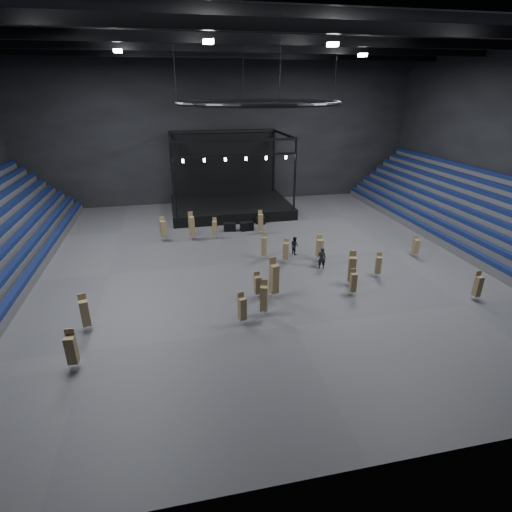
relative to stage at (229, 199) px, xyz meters
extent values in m
plane|color=#434345|center=(0.00, -16.24, -1.45)|extent=(50.00, 50.00, 0.00)
cube|color=black|center=(0.00, -16.24, 16.55)|extent=(50.00, 42.00, 0.20)
cube|color=black|center=(0.00, 4.76, 7.55)|extent=(50.00, 0.20, 18.00)
cube|color=black|center=(0.00, -37.24, 7.55)|extent=(50.00, 0.20, 18.00)
cube|color=#0E1A3F|center=(-18.12, -16.24, -0.50)|extent=(0.59, 40.00, 0.40)
cube|color=#0E1A3F|center=(-19.02, -16.24, 0.25)|extent=(0.59, 40.00, 0.40)
cube|color=#0E1A3F|center=(-19.91, -16.24, 1.00)|extent=(0.59, 40.00, 0.40)
cube|color=#48484B|center=(21.40, -16.24, -1.08)|extent=(7.20, 40.00, 0.75)
cube|color=#0E1A3F|center=(18.12, -16.24, -0.50)|extent=(0.59, 40.00, 0.40)
cube|color=#48484B|center=(21.85, -16.24, -0.70)|extent=(6.30, 40.00, 1.50)
cube|color=#0E1A3F|center=(19.02, -16.24, 0.25)|extent=(0.59, 40.00, 0.40)
cube|color=#48484B|center=(22.30, -16.24, -0.33)|extent=(5.40, 40.00, 2.25)
cube|color=#0E1A3F|center=(19.91, -16.24, 1.00)|extent=(0.59, 40.00, 0.40)
cube|color=#48484B|center=(22.75, -16.24, 0.05)|extent=(4.50, 40.00, 3.00)
cube|color=#0E1A3F|center=(20.82, -16.24, 1.75)|extent=(0.59, 40.00, 0.40)
cube|color=#48484B|center=(23.20, -16.24, 0.42)|extent=(3.60, 40.00, 3.75)
cube|color=#0E1A3F|center=(21.71, -16.24, 2.50)|extent=(0.59, 40.00, 0.40)
cube|color=#48484B|center=(23.65, -16.24, 0.80)|extent=(2.70, 40.00, 4.50)
cube|color=#0E1A3F|center=(22.61, -16.24, 3.25)|extent=(0.59, 40.00, 0.40)
cube|color=#48484B|center=(24.10, -16.24, 1.17)|extent=(1.80, 40.00, 5.25)
cube|color=#0E1A3F|center=(23.52, -16.24, 4.00)|extent=(0.59, 40.00, 0.40)
cube|color=#48484B|center=(24.55, -16.24, 1.55)|extent=(0.90, 40.00, 6.00)
cube|color=black|center=(0.00, -0.74, -0.85)|extent=(14.00, 10.00, 1.20)
cube|color=black|center=(0.00, 4.06, 3.75)|extent=(13.30, 0.30, 8.00)
cylinder|color=black|center=(-6.60, -5.34, 3.65)|extent=(0.24, 0.24, 7.80)
cylinder|color=black|center=(-6.60, 3.86, 3.65)|extent=(0.24, 0.24, 7.80)
cylinder|color=black|center=(6.60, -5.34, 3.65)|extent=(0.24, 0.24, 7.80)
cylinder|color=black|center=(6.60, 3.86, 3.65)|extent=(0.24, 0.24, 7.80)
cube|color=black|center=(0.00, -5.34, 7.55)|extent=(13.40, 0.25, 0.25)
cube|color=black|center=(0.00, 3.86, 7.55)|extent=(13.40, 0.25, 0.25)
cube|color=black|center=(0.00, -5.34, 6.05)|extent=(13.40, 0.20, 0.20)
cylinder|color=white|center=(-5.50, -5.34, 5.65)|extent=(0.24, 0.24, 0.35)
cylinder|color=white|center=(-3.30, -5.34, 5.65)|extent=(0.24, 0.24, 0.35)
cylinder|color=white|center=(-1.10, -5.34, 5.65)|extent=(0.24, 0.24, 0.35)
cylinder|color=white|center=(1.10, -5.34, 5.65)|extent=(0.24, 0.24, 0.35)
cylinder|color=white|center=(3.30, -5.34, 5.65)|extent=(0.24, 0.24, 0.35)
cylinder|color=white|center=(5.50, -5.34, 5.65)|extent=(0.24, 0.24, 0.35)
torus|color=black|center=(0.00, -16.24, 11.55)|extent=(12.30, 12.30, 0.30)
cylinder|color=black|center=(6.00, -16.24, 14.05)|extent=(0.04, 0.04, 5.00)
cylinder|color=black|center=(0.00, -10.24, 14.05)|extent=(0.04, 0.04, 5.00)
cylinder|color=black|center=(-6.00, -16.24, 14.05)|extent=(0.04, 0.04, 5.00)
cylinder|color=black|center=(0.00, -22.24, 14.05)|extent=(0.04, 0.04, 5.00)
cube|color=black|center=(0.00, -23.24, 15.75)|extent=(49.00, 0.35, 0.70)
cube|color=black|center=(0.00, -16.24, 15.75)|extent=(49.00, 0.35, 0.70)
cube|color=black|center=(0.00, -9.24, 15.75)|extent=(49.00, 0.35, 0.70)
cube|color=black|center=(0.00, -1.24, 15.75)|extent=(49.00, 0.35, 0.70)
cube|color=white|center=(-10.00, -12.24, 15.15)|extent=(0.60, 0.60, 0.25)
cube|color=white|center=(10.00, -12.24, 15.15)|extent=(0.60, 0.60, 0.25)
cube|color=white|center=(-4.00, -20.24, 15.15)|extent=(0.60, 0.60, 0.25)
cube|color=white|center=(4.00, -20.24, 15.15)|extent=(0.60, 0.60, 0.25)
cube|color=black|center=(-1.16, -7.69, -1.02)|extent=(1.37, 0.83, 0.86)
cube|color=black|center=(0.63, -7.90, -0.99)|extent=(1.44, 0.84, 0.92)
cube|color=black|center=(2.56, -6.04, -1.09)|extent=(1.21, 0.89, 0.73)
cylinder|color=silver|center=(2.08, -17.21, -1.25)|extent=(0.03, 0.03, 0.40)
cylinder|color=silver|center=(2.08, -16.84, -1.25)|extent=(0.03, 0.03, 0.40)
cylinder|color=silver|center=(2.46, -17.21, -1.25)|extent=(0.03, 0.03, 0.40)
cylinder|color=silver|center=(2.46, -16.84, -1.25)|extent=(0.03, 0.03, 0.40)
cube|color=#957E52|center=(2.27, -17.03, -0.32)|extent=(0.62, 0.62, 1.46)
cube|color=#957E52|center=(2.35, -16.84, 0.36)|extent=(0.45, 0.22, 0.80)
cylinder|color=silver|center=(5.25, -23.87, -1.27)|extent=(0.03, 0.03, 0.35)
cylinder|color=silver|center=(5.25, -23.53, -1.27)|extent=(0.03, 0.03, 0.35)
cylinder|color=silver|center=(5.58, -23.87, -1.27)|extent=(0.03, 0.03, 0.35)
cylinder|color=silver|center=(5.58, -23.53, -1.27)|extent=(0.03, 0.03, 0.35)
cube|color=#957E52|center=(5.41, -23.70, -0.40)|extent=(0.46, 0.46, 1.39)
cube|color=#957E52|center=(5.43, -23.52, 0.24)|extent=(0.41, 0.09, 0.77)
cylinder|color=silver|center=(-1.61, -22.74, -1.27)|extent=(0.03, 0.03, 0.37)
cylinder|color=silver|center=(-1.61, -22.40, -1.27)|extent=(0.03, 0.03, 0.37)
cylinder|color=silver|center=(-1.27, -22.74, -1.27)|extent=(0.03, 0.03, 0.37)
cylinder|color=silver|center=(-1.27, -22.40, -1.27)|extent=(0.03, 0.03, 0.37)
cube|color=#957E52|center=(-1.44, -22.57, -0.43)|extent=(0.50, 0.50, 1.31)
cube|color=#957E52|center=(-1.47, -22.39, 0.17)|extent=(0.42, 0.11, 0.72)
cylinder|color=silver|center=(8.51, -21.46, -1.28)|extent=(0.03, 0.03, 0.34)
cylinder|color=silver|center=(8.51, -21.13, -1.28)|extent=(0.03, 0.03, 0.34)
cylinder|color=silver|center=(8.83, -21.46, -1.28)|extent=(0.03, 0.03, 0.34)
cylinder|color=silver|center=(8.83, -21.13, -1.28)|extent=(0.03, 0.03, 0.34)
cube|color=#957E52|center=(8.67, -21.29, -0.41)|extent=(0.52, 0.52, 1.40)
cube|color=#957E52|center=(8.73, -21.13, 0.25)|extent=(0.39, 0.17, 0.77)
cylinder|color=silver|center=(-12.94, -24.70, -1.24)|extent=(0.03, 0.03, 0.42)
cylinder|color=silver|center=(-12.94, -24.30, -1.24)|extent=(0.03, 0.03, 0.42)
cylinder|color=silver|center=(-12.54, -24.70, -1.24)|extent=(0.03, 0.03, 0.42)
cylinder|color=silver|center=(-12.54, -24.30, -1.24)|extent=(0.03, 0.03, 0.42)
cube|color=#957E52|center=(-12.74, -24.50, -0.19)|extent=(0.60, 0.60, 1.69)
cube|color=#957E52|center=(-12.79, -24.30, 0.61)|extent=(0.48, 0.17, 0.93)
cylinder|color=silver|center=(-5.43, -9.67, -1.24)|extent=(0.03, 0.03, 0.42)
cylinder|color=silver|center=(-5.43, -9.28, -1.24)|extent=(0.03, 0.03, 0.42)
cylinder|color=silver|center=(-5.03, -9.67, -1.24)|extent=(0.03, 0.03, 0.42)
cylinder|color=silver|center=(-5.03, -9.28, -1.24)|extent=(0.03, 0.03, 0.42)
cube|color=#957E52|center=(-5.23, -9.47, -0.06)|extent=(0.60, 0.60, 1.94)
cube|color=#957E52|center=(-5.28, -9.27, 0.86)|extent=(0.48, 0.17, 1.07)
cylinder|color=silver|center=(5.75, -22.42, -1.23)|extent=(0.03, 0.03, 0.44)
cylinder|color=silver|center=(5.75, -22.01, -1.23)|extent=(0.03, 0.03, 0.44)
cylinder|color=silver|center=(6.16, -22.42, -1.23)|extent=(0.03, 0.03, 0.44)
cylinder|color=silver|center=(6.16, -22.01, -1.23)|extent=(0.03, 0.03, 0.44)
cube|color=#957E52|center=(5.96, -22.21, -0.07)|extent=(0.65, 0.65, 1.90)
cube|color=#957E52|center=(6.02, -22.01, 0.83)|extent=(0.50, 0.21, 1.04)
cylinder|color=silver|center=(-13.01, -28.44, -1.24)|extent=(0.03, 0.03, 0.43)
cylinder|color=silver|center=(-13.01, -28.03, -1.24)|extent=(0.03, 0.03, 0.43)
cylinder|color=silver|center=(-12.60, -28.44, -1.24)|extent=(0.03, 0.03, 0.43)
cylinder|color=silver|center=(-12.60, -28.03, -1.24)|extent=(0.03, 0.03, 0.43)
cube|color=#957E52|center=(-12.80, -28.24, -0.23)|extent=(0.55, 0.55, 1.58)
cube|color=#957E52|center=(-12.79, -28.02, 0.51)|extent=(0.50, 0.10, 0.87)
cylinder|color=silver|center=(0.48, -15.95, -1.27)|extent=(0.03, 0.03, 0.36)
cylinder|color=silver|center=(0.48, -15.60, -1.27)|extent=(0.03, 0.03, 0.36)
cylinder|color=silver|center=(0.82, -15.95, -1.27)|extent=(0.03, 0.03, 0.36)
cylinder|color=silver|center=(0.82, -15.60, -1.27)|extent=(0.03, 0.03, 0.36)
cube|color=#957E52|center=(0.65, -15.77, -0.24)|extent=(0.55, 0.55, 1.69)
cube|color=#957E52|center=(0.71, -15.60, 0.55)|extent=(0.41, 0.18, 0.93)
cylinder|color=silver|center=(13.78, -18.38, -1.26)|extent=(0.03, 0.03, 0.39)
cylinder|color=silver|center=(13.78, -18.01, -1.26)|extent=(0.03, 0.03, 0.39)
cylinder|color=silver|center=(14.15, -18.38, -1.26)|extent=(0.03, 0.03, 0.39)
cylinder|color=silver|center=(14.15, -18.01, -1.26)|extent=(0.03, 0.03, 0.39)
cube|color=#957E52|center=(13.96, -18.20, -0.43)|extent=(0.47, 0.47, 1.28)
cube|color=#957E52|center=(13.96, -18.00, 0.16)|extent=(0.45, 0.06, 0.70)
cylinder|color=silver|center=(-3.31, -25.97, -1.27)|extent=(0.03, 0.03, 0.36)
cylinder|color=silver|center=(-3.31, -25.62, -1.27)|extent=(0.03, 0.03, 0.36)
cylinder|color=silver|center=(-2.97, -25.97, -1.27)|extent=(0.03, 0.03, 0.36)
cylinder|color=silver|center=(-2.97, -25.62, -1.27)|extent=(0.03, 0.03, 0.36)
cube|color=#957E52|center=(-3.14, -25.80, -0.34)|extent=(0.55, 0.55, 1.50)
cube|color=#957E52|center=(-3.19, -25.62, 0.36)|extent=(0.42, 0.18, 0.83)
cylinder|color=silver|center=(-3.15, -9.80, -1.28)|extent=(0.03, 0.03, 0.34)
cylinder|color=silver|center=(-3.15, -9.47, -1.28)|extent=(0.03, 0.03, 0.34)
cylinder|color=silver|center=(-2.82, -9.80, -1.28)|extent=(0.03, 0.03, 0.34)
cylinder|color=silver|center=(-2.82, -9.47, -1.28)|extent=(0.03, 0.03, 0.34)
cube|color=#957E52|center=(-2.99, -9.63, -0.38)|extent=(0.52, 0.52, 1.46)
cube|color=#957E52|center=(-2.94, -9.47, 0.31)|extent=(0.39, 0.17, 0.80)
cylinder|color=silver|center=(5.05, -17.44, -1.24)|extent=(0.03, 0.03, 0.42)
cylinder|color=silver|center=(5.05, -17.03, -1.24)|extent=(0.03, 0.03, 0.42)
cylinder|color=silver|center=(5.45, -17.44, -1.24)|extent=(0.03, 0.03, 0.42)
cylinder|color=silver|center=(5.45, -17.03, -1.24)|extent=(0.03, 0.03, 0.42)
cube|color=#957E52|center=(5.25, -17.24, -0.25)|extent=(0.51, 0.51, 1.56)
cube|color=#957E52|center=(5.25, -17.02, 0.48)|extent=(0.49, 0.07, 0.86)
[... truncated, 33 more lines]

